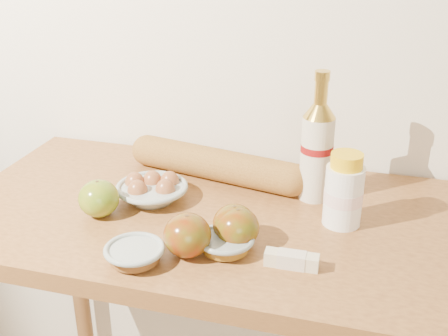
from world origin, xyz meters
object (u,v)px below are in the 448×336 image
(bourbon_bottle, at_px, (317,149))
(egg_bowl, at_px, (152,190))
(cream_bottle, at_px, (344,192))
(table, at_px, (228,261))
(baguette, at_px, (215,164))

(bourbon_bottle, bearing_deg, egg_bowl, -161.88)
(cream_bottle, relative_size, egg_bowl, 0.76)
(table, relative_size, egg_bowl, 5.80)
(table, xyz_separation_m, egg_bowl, (-0.18, 0.02, 0.15))
(bourbon_bottle, height_order, baguette, bourbon_bottle)
(egg_bowl, distance_m, baguette, 0.18)
(table, distance_m, baguette, 0.24)
(bourbon_bottle, bearing_deg, baguette, 173.40)
(table, relative_size, cream_bottle, 7.67)
(bourbon_bottle, height_order, cream_bottle, bourbon_bottle)
(bourbon_bottle, xyz_separation_m, baguette, (-0.24, 0.03, -0.08))
(egg_bowl, bearing_deg, table, -5.60)
(egg_bowl, xyz_separation_m, baguette, (0.11, 0.14, 0.02))
(bourbon_bottle, xyz_separation_m, egg_bowl, (-0.35, -0.11, -0.10))
(baguette, bearing_deg, cream_bottle, -12.33)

